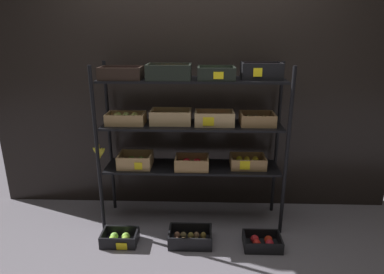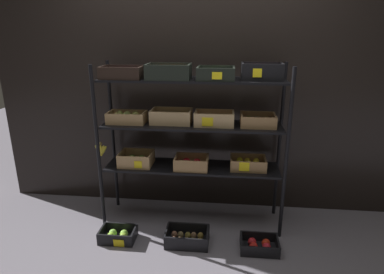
# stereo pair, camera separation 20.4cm
# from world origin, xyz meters

# --- Properties ---
(ground_plane) EXTENTS (10.00, 10.00, 0.00)m
(ground_plane) POSITION_xyz_m (0.00, 0.00, 0.00)
(ground_plane) COLOR slate
(storefront_wall) EXTENTS (4.03, 0.12, 2.27)m
(storefront_wall) POSITION_xyz_m (0.00, 0.40, 1.14)
(storefront_wall) COLOR black
(storefront_wall) RESTS_ON ground_plane
(display_rack) EXTENTS (1.76, 0.43, 1.52)m
(display_rack) POSITION_xyz_m (-0.01, -0.01, 1.01)
(display_rack) COLOR black
(display_rack) RESTS_ON ground_plane
(crate_ground_apple_green) EXTENTS (0.31, 0.21, 0.11)m
(crate_ground_apple_green) POSITION_xyz_m (-0.62, -0.41, 0.04)
(crate_ground_apple_green) COLOR black
(crate_ground_apple_green) RESTS_ON ground_plane
(crate_ground_kiwi) EXTENTS (0.37, 0.25, 0.12)m
(crate_ground_kiwi) POSITION_xyz_m (-0.00, -0.38, 0.05)
(crate_ground_kiwi) COLOR black
(crate_ground_kiwi) RESTS_ON ground_plane
(crate_ground_apple_red) EXTENTS (0.32, 0.23, 0.10)m
(crate_ground_apple_red) POSITION_xyz_m (0.62, -0.42, 0.04)
(crate_ground_apple_red) COLOR black
(crate_ground_apple_red) RESTS_ON ground_plane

